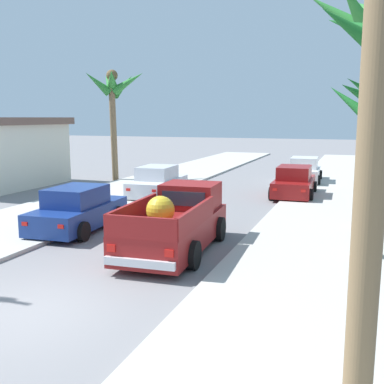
% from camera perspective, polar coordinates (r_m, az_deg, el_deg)
% --- Properties ---
extents(ground_plane, '(160.00, 160.00, 0.00)m').
position_cam_1_polar(ground_plane, '(10.12, -19.66, -13.82)').
color(ground_plane, slate).
extents(sidewalk_left, '(4.91, 60.00, 0.12)m').
position_cam_1_polar(sidewalk_left, '(22.55, -10.64, -0.67)').
color(sidewalk_left, '#B2AFA8').
rests_on(sidewalk_left, ground).
extents(sidewalk_right, '(4.91, 60.00, 0.12)m').
position_cam_1_polar(sidewalk_right, '(19.48, 17.23, -2.48)').
color(sidewalk_right, '#B2AFA8').
rests_on(sidewalk_right, ground).
extents(curb_left, '(0.16, 60.00, 0.10)m').
position_cam_1_polar(curb_left, '(22.04, -8.28, -0.86)').
color(curb_left, silver).
rests_on(curb_left, ground).
extents(curb_right, '(0.16, 60.00, 0.10)m').
position_cam_1_polar(curb_right, '(19.56, 14.13, -2.33)').
color(curb_right, silver).
rests_on(curb_right, ground).
extents(pickup_truck, '(2.42, 5.31, 1.80)m').
position_cam_1_polar(pickup_truck, '(13.55, -1.92, -3.89)').
color(pickup_truck, maroon).
rests_on(pickup_truck, ground).
extents(car_left_near, '(2.11, 4.30, 1.54)m').
position_cam_1_polar(car_left_near, '(23.12, 12.58, 1.15)').
color(car_left_near, maroon).
rests_on(car_left_near, ground).
extents(car_right_near, '(2.16, 4.32, 1.54)m').
position_cam_1_polar(car_right_near, '(28.37, 13.78, 2.56)').
color(car_right_near, silver).
rests_on(car_right_near, ground).
extents(car_right_mid, '(2.19, 4.33, 1.54)m').
position_cam_1_polar(car_right_mid, '(22.65, -4.29, 1.18)').
color(car_right_mid, silver).
rests_on(car_right_mid, ground).
extents(car_left_far, '(2.21, 4.34, 1.54)m').
position_cam_1_polar(car_left_far, '(16.36, -13.99, -2.19)').
color(car_left_far, navy).
rests_on(car_left_far, ground).
extents(palm_tree_left_fore, '(3.53, 3.19, 6.20)m').
position_cam_1_polar(palm_tree_left_fore, '(27.17, 21.98, 10.78)').
color(palm_tree_left_fore, brown).
rests_on(palm_tree_left_fore, ground).
extents(palm_tree_left_mid, '(3.92, 3.61, 8.20)m').
position_cam_1_polar(palm_tree_left_mid, '(16.76, 21.07, 19.02)').
color(palm_tree_left_mid, '#846B4C').
rests_on(palm_tree_left_mid, ground).
extents(palm_tree_left_back, '(3.57, 3.83, 6.73)m').
position_cam_1_polar(palm_tree_left_back, '(28.49, -9.63, 12.15)').
color(palm_tree_left_back, brown).
rests_on(palm_tree_left_back, ground).
extents(palm_tree_right_back, '(3.68, 3.89, 5.61)m').
position_cam_1_polar(palm_tree_right_back, '(22.88, 21.12, 10.63)').
color(palm_tree_right_back, brown).
rests_on(palm_tree_right_back, ground).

